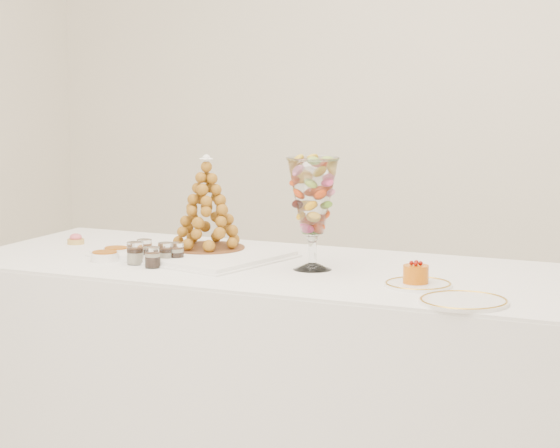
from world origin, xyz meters
The scene contains 15 objects.
buffet_table centered at (-0.13, 0.38, 0.41)m, with size 2.18×0.98×0.81m.
lace_tray centered at (-0.44, 0.39, 0.82)m, with size 0.58×0.44×0.02m, color white.
macaron_vase centered at (0.03, 0.37, 1.05)m, with size 0.17×0.17×0.36m.
cake_plate centered at (0.43, 0.28, 0.82)m, with size 0.20×0.20×0.01m, color white.
spare_plate centered at (0.63, 0.11, 0.82)m, with size 0.25×0.25×0.01m, color white.
pink_tart centered at (-0.97, 0.41, 0.83)m, with size 0.06×0.06×0.04m.
verrine_a centered at (-0.56, 0.27, 0.85)m, with size 0.05×0.05×0.07m, color white.
verrine_b centered at (-0.46, 0.24, 0.85)m, with size 0.05×0.05×0.07m, color white.
verrine_c centered at (-0.43, 0.27, 0.85)m, with size 0.05×0.05×0.07m, color white.
verrine_d centered at (-0.54, 0.18, 0.85)m, with size 0.06×0.06×0.08m, color white.
verrine_e centered at (-0.45, 0.15, 0.85)m, with size 0.05×0.05×0.07m, color white.
ramekin_back centered at (-0.69, 0.27, 0.83)m, with size 0.09×0.09×0.03m, color white.
ramekin_front centered at (-0.66, 0.18, 0.83)m, with size 0.09×0.09×0.03m, color white.
croquembouche centered at (-0.43, 0.46, 0.99)m, with size 0.27×0.27×0.33m.
mousse_cake centered at (0.42, 0.28, 0.85)m, with size 0.08×0.08×0.07m.
Camera 1 is at (1.56, -2.78, 1.49)m, focal length 70.00 mm.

